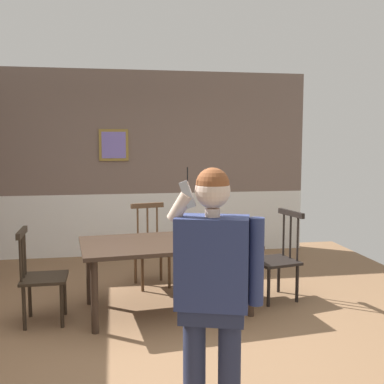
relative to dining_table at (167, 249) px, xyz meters
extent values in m
plane|color=#846042|center=(-0.20, -0.64, -0.66)|extent=(6.96, 6.96, 0.00)
cube|color=#756056|center=(-0.20, 2.53, 1.25)|extent=(5.42, 0.12, 1.88)
cube|color=white|center=(-0.20, 2.54, -0.18)|extent=(5.42, 0.14, 0.96)
cube|color=white|center=(-0.20, 2.51, 0.31)|extent=(5.42, 0.05, 0.06)
cube|color=olive|center=(-0.53, 2.45, 1.06)|extent=(0.44, 0.03, 0.48)
cube|color=#8070CB|center=(-0.53, 2.44, 1.06)|extent=(0.36, 0.01, 0.40)
cube|color=#38281E|center=(0.00, 0.00, 0.06)|extent=(1.85, 1.18, 0.04)
cylinder|color=#38281E|center=(-0.73, -0.48, -0.31)|extent=(0.07, 0.07, 0.70)
cylinder|color=#38281E|center=(0.82, -0.31, -0.31)|extent=(0.07, 0.07, 0.70)
cylinder|color=#38281E|center=(-0.82, 0.31, -0.31)|extent=(0.07, 0.07, 0.70)
cylinder|color=#38281E|center=(0.73, 0.48, -0.31)|extent=(0.07, 0.07, 0.70)
cube|color=#513823|center=(-0.09, 0.85, -0.22)|extent=(0.49, 0.49, 0.03)
cube|color=#513823|center=(-0.13, 1.03, 0.32)|extent=(0.42, 0.12, 0.06)
cylinder|color=#513823|center=(-0.01, 1.06, 0.07)|extent=(0.02, 0.02, 0.55)
cylinder|color=#513823|center=(-0.13, 1.03, 0.07)|extent=(0.02, 0.02, 0.55)
cylinder|color=#513823|center=(-0.25, 1.01, 0.07)|extent=(0.02, 0.02, 0.55)
cylinder|color=#513823|center=(0.11, 0.72, -0.45)|extent=(0.04, 0.04, 0.42)
cylinder|color=#513823|center=(-0.22, 0.65, -0.45)|extent=(0.04, 0.04, 0.42)
cylinder|color=#513823|center=(0.04, 1.04, -0.45)|extent=(0.04, 0.04, 0.42)
cylinder|color=#513823|center=(-0.29, 0.98, -0.45)|extent=(0.04, 0.04, 0.42)
cube|color=black|center=(1.22, 0.13, -0.22)|extent=(0.55, 0.55, 0.03)
cube|color=black|center=(1.42, 0.18, 0.31)|extent=(0.14, 0.45, 0.06)
cylinder|color=black|center=(1.45, 0.04, 0.07)|extent=(0.02, 0.02, 0.55)
cylinder|color=black|center=(1.42, 0.18, 0.07)|extent=(0.02, 0.02, 0.55)
cylinder|color=black|center=(1.39, 0.31, 0.07)|extent=(0.02, 0.02, 0.55)
cylinder|color=black|center=(1.08, -0.09, -0.45)|extent=(0.04, 0.04, 0.42)
cylinder|color=black|center=(1.00, 0.27, -0.45)|extent=(0.04, 0.04, 0.42)
cylinder|color=black|center=(1.44, -0.01, -0.45)|extent=(0.04, 0.04, 0.42)
cylinder|color=black|center=(1.36, 0.35, -0.45)|extent=(0.04, 0.04, 0.42)
cube|color=#2D2319|center=(-1.22, -0.13, -0.21)|extent=(0.44, 0.44, 0.03)
cube|color=#2D2319|center=(-1.41, -0.14, 0.24)|extent=(0.05, 0.43, 0.06)
cylinder|color=#2D2319|center=(-1.42, -0.01, 0.04)|extent=(0.02, 0.02, 0.47)
cylinder|color=#2D2319|center=(-1.41, -0.14, 0.04)|extent=(0.02, 0.02, 0.47)
cylinder|color=#2D2319|center=(-1.41, -0.26, 0.04)|extent=(0.02, 0.02, 0.47)
cylinder|color=#2D2319|center=(-1.05, 0.04, -0.44)|extent=(0.04, 0.04, 0.43)
cylinder|color=#2D2319|center=(-1.05, -0.30, -0.44)|extent=(0.04, 0.04, 0.43)
cylinder|color=#2D2319|center=(-1.40, 0.04, -0.44)|extent=(0.04, 0.04, 0.43)
cylinder|color=#2D2319|center=(-1.39, -0.31, -0.44)|extent=(0.04, 0.04, 0.43)
cylinder|color=#282E49|center=(0.14, -2.09, -0.27)|extent=(0.14, 0.14, 0.78)
cylinder|color=#282E49|center=(-0.07, -2.02, -0.27)|extent=(0.14, 0.14, 0.78)
cube|color=#282E49|center=(0.04, -2.06, 0.09)|extent=(0.44, 0.33, 0.12)
cube|color=navy|center=(0.04, -2.06, 0.40)|extent=(0.49, 0.36, 0.55)
cylinder|color=navy|center=(0.29, -2.14, 0.41)|extent=(0.09, 0.09, 0.52)
cylinder|color=beige|center=(-0.15, -2.01, 0.73)|extent=(0.18, 0.16, 0.20)
cylinder|color=beige|center=(0.04, -2.06, 0.70)|extent=(0.09, 0.09, 0.05)
sphere|color=beige|center=(0.04, -2.06, 0.83)|extent=(0.21, 0.21, 0.21)
sphere|color=brown|center=(0.04, -2.06, 0.86)|extent=(0.20, 0.20, 0.20)
cube|color=#B7B7BC|center=(-0.11, -2.04, 0.80)|extent=(0.11, 0.07, 0.17)
cylinder|color=black|center=(-0.11, -2.04, 0.92)|extent=(0.01, 0.01, 0.08)
camera|label=1|loc=(-0.54, -4.70, 1.12)|focal=43.26mm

